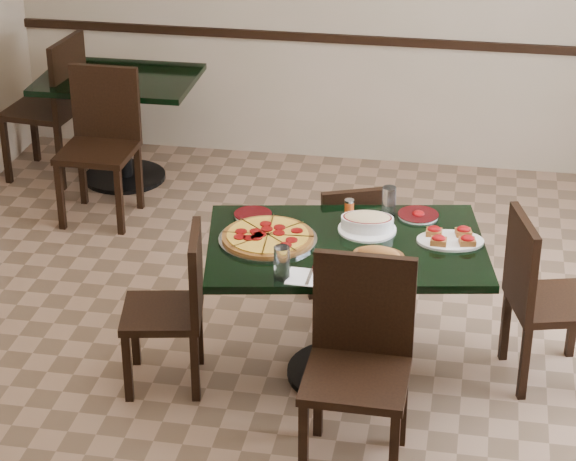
% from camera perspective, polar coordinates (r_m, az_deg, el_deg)
% --- Properties ---
extents(floor, '(5.50, 5.50, 0.00)m').
position_cam_1_polar(floor, '(5.82, 0.57, -6.75)').
color(floor, '#87664E').
rests_on(floor, ground).
extents(room_shell, '(5.50, 5.50, 5.50)m').
position_cam_1_polar(room_shell, '(6.83, 11.70, 8.75)').
color(room_shell, silver).
rests_on(room_shell, floor).
extents(main_table, '(1.45, 1.07, 0.75)m').
position_cam_1_polar(main_table, '(5.44, 2.93, -2.34)').
color(main_table, black).
rests_on(main_table, floor).
extents(back_table, '(1.05, 0.77, 0.75)m').
position_cam_1_polar(back_table, '(7.78, -8.52, 6.17)').
color(back_table, black).
rests_on(back_table, floor).
extents(chair_far, '(0.49, 0.49, 0.80)m').
position_cam_1_polar(chair_far, '(6.02, 3.20, -0.70)').
color(chair_far, black).
rests_on(chair_far, floor).
extents(chair_near, '(0.45, 0.45, 0.96)m').
position_cam_1_polar(chair_near, '(4.91, 3.65, -6.18)').
color(chair_near, black).
rests_on(chair_near, floor).
extents(chair_right, '(0.51, 0.51, 0.89)m').
position_cam_1_polar(chair_right, '(5.59, 12.64, -3.03)').
color(chair_right, black).
rests_on(chair_right, floor).
extents(chair_left, '(0.45, 0.45, 0.82)m').
position_cam_1_polar(chair_left, '(5.47, -5.67, -3.63)').
color(chair_left, black).
rests_on(chair_left, floor).
extents(back_chair_near, '(0.46, 0.46, 0.97)m').
position_cam_1_polar(back_chair_near, '(7.28, -9.45, 4.82)').
color(back_chair_near, black).
rests_on(back_chair_near, floor).
extents(back_chair_left, '(0.52, 0.52, 1.01)m').
position_cam_1_polar(back_chair_left, '(7.89, -11.76, 6.53)').
color(back_chair_left, black).
rests_on(back_chair_left, floor).
extents(pepperoni_pizza, '(0.48, 0.48, 0.04)m').
position_cam_1_polar(pepperoni_pizza, '(5.37, -1.03, -0.34)').
color(pepperoni_pizza, '#ACADB3').
rests_on(pepperoni_pizza, main_table).
extents(lasagna_casserole, '(0.29, 0.29, 0.09)m').
position_cam_1_polar(lasagna_casserole, '(5.46, 4.05, 0.43)').
color(lasagna_casserole, white).
rests_on(lasagna_casserole, main_table).
extents(bread_basket, '(0.25, 0.18, 0.10)m').
position_cam_1_polar(bread_basket, '(5.15, 4.62, -1.38)').
color(bread_basket, brown).
rests_on(bread_basket, main_table).
extents(bruschetta_platter, '(0.35, 0.26, 0.05)m').
position_cam_1_polar(bruschetta_platter, '(5.40, 8.25, -0.37)').
color(bruschetta_platter, white).
rests_on(bruschetta_platter, main_table).
extents(side_plate_near, '(0.19, 0.19, 0.02)m').
position_cam_1_polar(side_plate_near, '(5.11, 2.29, -1.97)').
color(side_plate_near, white).
rests_on(side_plate_near, main_table).
extents(side_plate_far_r, '(0.20, 0.20, 0.03)m').
position_cam_1_polar(side_plate_far_r, '(5.64, 6.63, 0.80)').
color(side_plate_far_r, white).
rests_on(side_plate_far_r, main_table).
extents(side_plate_far_l, '(0.19, 0.19, 0.02)m').
position_cam_1_polar(side_plate_far_l, '(5.61, -1.79, 0.81)').
color(side_plate_far_l, white).
rests_on(side_plate_far_l, main_table).
extents(napkin_setting, '(0.17, 0.17, 0.01)m').
position_cam_1_polar(napkin_setting, '(5.05, 0.89, -2.38)').
color(napkin_setting, white).
rests_on(napkin_setting, main_table).
extents(water_glass_a, '(0.07, 0.07, 0.15)m').
position_cam_1_polar(water_glass_a, '(5.62, 5.15, 1.50)').
color(water_glass_a, silver).
rests_on(water_glass_a, main_table).
extents(water_glass_b, '(0.07, 0.07, 0.16)m').
position_cam_1_polar(water_glass_b, '(5.01, -0.32, -1.65)').
color(water_glass_b, silver).
rests_on(water_glass_b, main_table).
extents(pepper_shaker, '(0.05, 0.05, 0.08)m').
position_cam_1_polar(pepper_shaker, '(5.61, 3.13, 1.19)').
color(pepper_shaker, '#C54D15').
rests_on(pepper_shaker, main_table).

